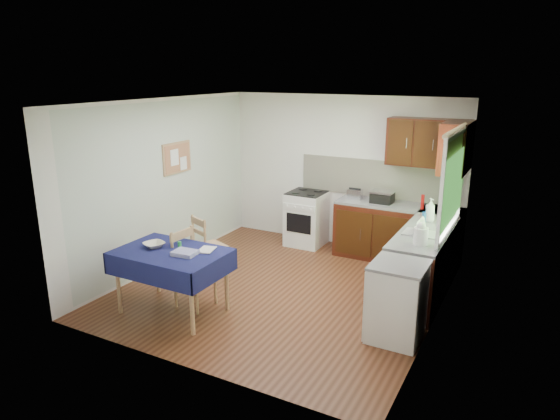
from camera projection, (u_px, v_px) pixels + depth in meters
The scene contains 33 objects.
floor at pixel (283, 289), 6.80m from camera, with size 4.20×4.20×0.00m, color #432212.
ceiling at pixel (283, 102), 6.12m from camera, with size 4.00×4.20×0.02m, color white.
wall_back at pixel (342, 172), 8.25m from camera, with size 4.00×0.02×2.50m, color silver.
wall_front at pixel (179, 250), 4.68m from camera, with size 4.00×0.02×2.50m, color silver.
wall_left at pixel (164, 184), 7.37m from camera, with size 0.02×4.20×2.50m, color silver.
wall_right at pixel (442, 222), 5.56m from camera, with size 0.02×4.20×2.50m, color silver.
base_cabinets at pixel (408, 247), 7.14m from camera, with size 1.90×2.30×0.86m.
worktop_back at pixel (399, 206), 7.61m from camera, with size 1.90×0.60×0.04m, color slate.
worktop_right at pixel (425, 233), 6.34m from camera, with size 0.60×1.70×0.04m, color slate.
worktop_corner at pixel (442, 211), 7.32m from camera, with size 0.60×0.60×0.04m, color slate.
splashback at pixel (380, 179), 7.95m from camera, with size 2.70×0.02×0.60m, color white.
upper_cabinets at pixel (436, 144), 7.14m from camera, with size 1.20×0.85×0.70m.
stove at pixel (306, 218), 8.43m from camera, with size 0.60×0.61×0.92m.
window at pixel (454, 175), 6.05m from camera, with size 0.04×1.48×1.26m.
fridge at pixel (397, 302), 5.44m from camera, with size 0.58×0.60×0.89m.
corkboard at pixel (177, 158), 7.52m from camera, with size 0.04×0.62×0.47m.
dining_table at pixel (171, 259), 5.99m from camera, with size 1.31×0.89×0.79m.
chair_far at pixel (207, 244), 7.13m from camera, with size 0.52×0.52×0.90m.
chair_near at pixel (191, 266), 6.22m from camera, with size 0.47×0.47×0.98m.
toaster at pixel (355, 194), 7.91m from camera, with size 0.23×0.14×0.18m.
sandwich_press at pixel (382, 197), 7.69m from camera, with size 0.33×0.28×0.19m.
sauce_bottle at pixel (423, 202), 7.32m from camera, with size 0.05×0.05×0.22m, color #B20E0E.
yellow_packet at pixel (384, 196), 7.77m from camera, with size 0.11×0.08×0.15m, color yellow.
dish_rack at pixel (421, 232), 6.23m from camera, with size 0.41×0.31×0.20m.
kettle at pixel (421, 235), 5.83m from camera, with size 0.17×0.17×0.28m.
cup at pixel (430, 208), 7.24m from camera, with size 0.12×0.12×0.10m, color white.
soap_bottle_a at pixel (430, 210), 6.70m from camera, with size 0.12×0.13×0.32m, color white.
soap_bottle_b at pixel (426, 215), 6.75m from camera, with size 0.08×0.08×0.18m, color #2076BD.
soap_bottle_c at pixel (419, 229), 6.15m from camera, with size 0.13×0.13×0.17m, color #227C3D.
plate_bowl at pixel (154, 245), 6.08m from camera, with size 0.25×0.25×0.06m, color beige.
book at pixel (200, 249), 5.99m from camera, with size 0.18×0.24×0.02m, color white.
spice_jar at pixel (180, 245), 6.03m from camera, with size 0.04×0.04×0.09m, color green.
tea_towel at pixel (185, 253), 5.83m from camera, with size 0.27×0.21×0.05m, color navy.
Camera 1 is at (2.91, -5.53, 2.89)m, focal length 32.00 mm.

